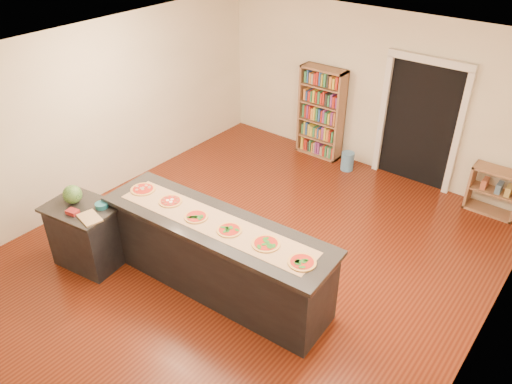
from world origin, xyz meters
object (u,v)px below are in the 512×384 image
Objects in this scene: kitchen_island at (217,255)px; waste_bin at (347,161)px; bookshelf at (321,113)px; low_shelf at (494,191)px; side_counter at (87,235)px; watermelon at (72,194)px.

waste_bin is at bearing 89.93° from kitchen_island.
bookshelf is at bearing 164.77° from waste_bin.
low_shelf is at bearing 4.41° from waste_bin.
bookshelf is at bearing 179.81° from low_shelf.
kitchen_island is at bearing 14.26° from side_counter.
kitchen_island is 1.85m from side_counter.
kitchen_island is 3.35× the size of side_counter.
bookshelf is 1.03m from waste_bin.
side_counter is 2.73× the size of waste_bin.
bookshelf is (0.77, 4.68, 0.39)m from side_counter.
side_counter is 1.23× the size of low_shelf.
kitchen_island is 4.57m from low_shelf.
low_shelf is 6.26m from watermelon.
bookshelf is at bearing 72.55° from side_counter.
waste_bin is (-2.47, -0.19, -0.21)m from low_shelf.
watermelon is at bearing -101.12° from bookshelf.
watermelon is at bearing -110.35° from waste_bin.
kitchen_island is 4.10× the size of low_shelf.
kitchen_island is 1.82× the size of bookshelf.
waste_bin is 1.37× the size of watermelon.
watermelon reaches higher than kitchen_island.
watermelon reaches higher than side_counter.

